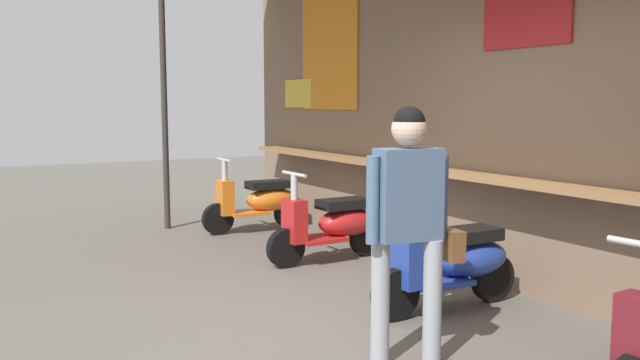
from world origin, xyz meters
The scene contains 6 objects.
ground_plane centered at (0.00, 0.00, 0.00)m, with size 30.09×30.09×0.00m, color #605B54.
market_stall_facade centered at (-0.01, 1.89, 1.97)m, with size 10.74×2.19×3.60m.
scooter_orange centered at (-3.77, 1.08, 0.39)m, with size 0.46×1.40×0.97m.
scooter_red centered at (-1.88, 1.08, 0.39)m, with size 0.46×1.40×0.97m.
scooter_blue centered at (0.00, 1.08, 0.39)m, with size 0.46×1.40×0.97m.
shopper_with_handbag centered at (0.71, 0.07, 0.99)m, with size 0.31×0.66×1.64m.
Camera 1 is at (3.88, -2.38, 1.65)m, focal length 36.24 mm.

